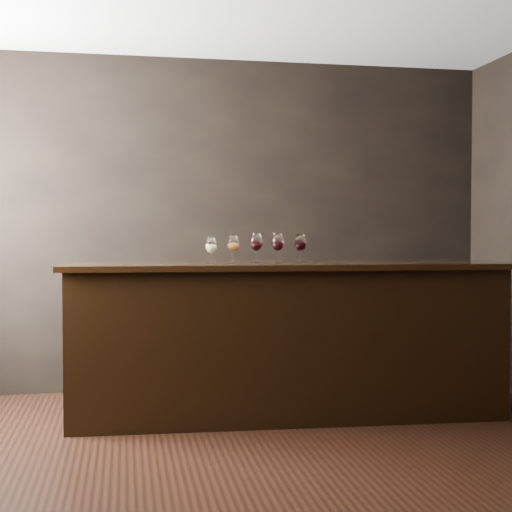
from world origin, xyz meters
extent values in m
plane|color=black|center=(0.00, 0.00, 0.00)|extent=(5.00, 5.00, 0.00)
cube|color=black|center=(0.00, 2.25, 1.40)|extent=(5.00, 0.02, 2.80)
cube|color=black|center=(0.00, -2.25, 1.40)|extent=(5.00, 0.02, 2.80)
cube|color=black|center=(0.53, 1.18, 0.54)|extent=(3.09, 0.82, 1.07)
cube|color=black|center=(0.53, 1.18, 1.09)|extent=(3.20, 0.90, 0.04)
cube|color=black|center=(0.58, 2.03, 0.47)|extent=(2.62, 0.40, 0.94)
cylinder|color=white|center=(-0.02, 1.15, 1.11)|extent=(0.07, 0.07, 0.00)
cylinder|color=white|center=(-0.02, 1.15, 1.15)|extent=(0.01, 0.01, 0.07)
ellipsoid|color=white|center=(-0.02, 1.15, 1.24)|extent=(0.08, 0.08, 0.11)
cylinder|color=white|center=(-0.02, 1.15, 1.29)|extent=(0.06, 0.06, 0.01)
ellipsoid|color=#E5E776|center=(-0.02, 1.15, 1.22)|extent=(0.06, 0.06, 0.05)
cylinder|color=white|center=(0.13, 1.15, 1.12)|extent=(0.07, 0.07, 0.00)
cylinder|color=white|center=(0.13, 1.15, 1.15)|extent=(0.01, 0.01, 0.08)
ellipsoid|color=white|center=(0.13, 1.15, 1.25)|extent=(0.08, 0.08, 0.12)
cylinder|color=white|center=(0.13, 1.15, 1.31)|extent=(0.06, 0.06, 0.01)
ellipsoid|color=orange|center=(0.13, 1.15, 1.23)|extent=(0.07, 0.07, 0.05)
cylinder|color=white|center=(0.31, 1.22, 1.12)|extent=(0.08, 0.08, 0.00)
cylinder|color=white|center=(0.31, 1.22, 1.16)|extent=(0.01, 0.01, 0.08)
ellipsoid|color=white|center=(0.31, 1.22, 1.26)|extent=(0.09, 0.09, 0.13)
cylinder|color=white|center=(0.31, 1.22, 1.32)|extent=(0.07, 0.07, 0.01)
ellipsoid|color=black|center=(0.31, 1.22, 1.24)|extent=(0.07, 0.07, 0.06)
cylinder|color=white|center=(0.46, 1.16, 1.12)|extent=(0.08, 0.08, 0.00)
cylinder|color=white|center=(0.46, 1.16, 1.16)|extent=(0.01, 0.01, 0.08)
ellipsoid|color=white|center=(0.46, 1.16, 1.26)|extent=(0.09, 0.09, 0.13)
cylinder|color=white|center=(0.46, 1.16, 1.32)|extent=(0.07, 0.07, 0.01)
ellipsoid|color=black|center=(0.46, 1.16, 1.24)|extent=(0.07, 0.07, 0.06)
cylinder|color=white|center=(0.63, 1.18, 1.12)|extent=(0.07, 0.07, 0.00)
cylinder|color=white|center=(0.63, 1.18, 1.16)|extent=(0.01, 0.01, 0.08)
ellipsoid|color=white|center=(0.63, 1.18, 1.26)|extent=(0.09, 0.09, 0.12)
cylinder|color=white|center=(0.63, 1.18, 1.31)|extent=(0.07, 0.07, 0.01)
ellipsoid|color=black|center=(0.63, 1.18, 1.24)|extent=(0.07, 0.07, 0.06)
camera|label=1|loc=(-0.61, -3.80, 1.34)|focal=50.00mm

